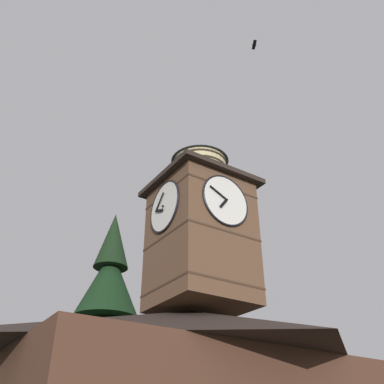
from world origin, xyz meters
The scene contains 4 objects.
clock_tower centered at (-0.25, -2.38, 11.00)m, with size 4.76×4.76×9.08m.
pine_tree_behind centered at (0.96, -10.40, 6.28)m, with size 7.06×7.06×14.89m.
moon centered at (-19.88, -36.15, 14.03)m, with size 1.43×1.43×1.43m.
flying_bird_high centered at (-1.69, 1.14, 21.51)m, with size 0.49×0.66×0.14m.
Camera 1 is at (10.69, 13.48, 1.67)m, focal length 40.70 mm.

